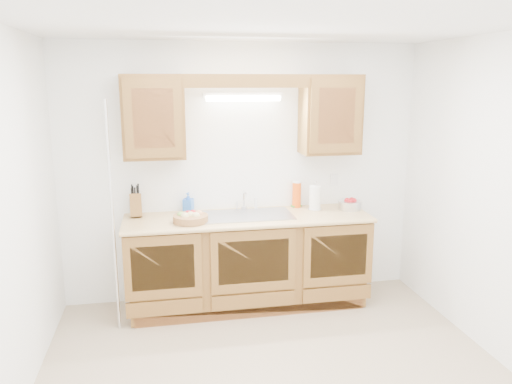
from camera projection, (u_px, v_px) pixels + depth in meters
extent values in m
plane|color=tan|center=(275.00, 373.00, 3.74)|extent=(3.50, 3.50, 0.00)
plane|color=white|center=(279.00, 24.00, 3.19)|extent=(3.50, 3.50, 0.00)
cube|color=white|center=(242.00, 173.00, 4.91)|extent=(3.50, 0.02, 2.50)
cube|color=white|center=(360.00, 305.00, 2.03)|extent=(3.50, 0.02, 2.50)
cube|color=white|center=(7.00, 225.00, 3.15)|extent=(0.02, 3.00, 2.50)
cube|color=white|center=(501.00, 201.00, 3.79)|extent=(0.02, 3.00, 2.50)
cube|color=brown|center=(248.00, 262.00, 4.79)|extent=(2.20, 0.60, 0.86)
cube|color=#E5BD78|center=(248.00, 218.00, 4.68)|extent=(2.30, 0.63, 0.04)
cube|color=brown|center=(154.00, 117.00, 4.47)|extent=(0.55, 0.33, 0.75)
cube|color=brown|center=(330.00, 115.00, 4.77)|extent=(0.55, 0.33, 0.75)
cube|color=brown|center=(247.00, 81.00, 4.41)|extent=(2.20, 0.05, 0.12)
cylinder|color=white|center=(244.00, 98.00, 4.65)|extent=(0.70, 0.05, 0.05)
cube|color=white|center=(243.00, 95.00, 4.67)|extent=(0.76, 0.06, 0.05)
cube|color=#9E9EA3|center=(247.00, 215.00, 4.70)|extent=(0.84, 0.46, 0.01)
cube|color=#9E9EA3|center=(226.00, 225.00, 4.68)|extent=(0.39, 0.40, 0.16)
cube|color=#9E9EA3|center=(269.00, 223.00, 4.75)|extent=(0.39, 0.40, 0.16)
cylinder|color=silver|center=(244.00, 208.00, 4.89)|extent=(0.06, 0.06, 0.04)
cylinder|color=silver|center=(244.00, 200.00, 4.87)|extent=(0.02, 0.02, 0.16)
cylinder|color=silver|center=(245.00, 192.00, 4.80)|extent=(0.02, 0.12, 0.02)
cylinder|color=white|center=(256.00, 204.00, 4.90)|extent=(0.03, 0.03, 0.12)
cylinder|color=silver|center=(113.00, 219.00, 4.20)|extent=(0.03, 0.03, 2.00)
cube|color=white|center=(334.00, 180.00, 5.09)|extent=(0.08, 0.01, 0.12)
cylinder|color=#97673C|center=(191.00, 218.00, 4.47)|extent=(0.31, 0.31, 0.06)
sphere|color=#D8C67F|center=(185.00, 217.00, 4.42)|extent=(0.08, 0.08, 0.08)
sphere|color=#D8C67F|center=(196.00, 216.00, 4.43)|extent=(0.08, 0.08, 0.08)
sphere|color=tan|center=(199.00, 214.00, 4.51)|extent=(0.07, 0.07, 0.07)
sphere|color=#B4141B|center=(188.00, 214.00, 4.51)|extent=(0.07, 0.07, 0.07)
sphere|color=#72A53F|center=(181.00, 215.00, 4.47)|extent=(0.07, 0.07, 0.07)
sphere|color=#D8C67F|center=(191.00, 216.00, 4.46)|extent=(0.08, 0.08, 0.08)
sphere|color=#B4141B|center=(193.00, 213.00, 4.55)|extent=(0.07, 0.07, 0.07)
cube|color=brown|center=(136.00, 205.00, 4.65)|extent=(0.12, 0.18, 0.24)
cylinder|color=black|center=(132.00, 193.00, 4.60)|extent=(0.02, 0.04, 0.09)
cylinder|color=black|center=(135.00, 192.00, 4.60)|extent=(0.02, 0.04, 0.09)
cylinder|color=black|center=(138.00, 192.00, 4.61)|extent=(0.02, 0.04, 0.09)
cylinder|color=black|center=(133.00, 190.00, 4.63)|extent=(0.02, 0.04, 0.09)
cylinder|color=black|center=(137.00, 190.00, 4.64)|extent=(0.02, 0.04, 0.09)
cylinder|color=black|center=(132.00, 189.00, 4.66)|extent=(0.02, 0.04, 0.09)
cylinder|color=black|center=(138.00, 188.00, 4.67)|extent=(0.02, 0.04, 0.09)
cylinder|color=#FF580E|center=(297.00, 195.00, 4.99)|extent=(0.10, 0.10, 0.25)
cylinder|color=white|center=(297.00, 182.00, 4.96)|extent=(0.09, 0.09, 0.01)
imported|color=blue|center=(188.00, 202.00, 4.79)|extent=(0.12, 0.12, 0.20)
cube|color=#CC333F|center=(296.00, 207.00, 5.02)|extent=(0.11, 0.09, 0.01)
cube|color=green|center=(296.00, 206.00, 5.02)|extent=(0.11, 0.09, 0.02)
cylinder|color=silver|center=(315.00, 209.00, 4.91)|extent=(0.14, 0.14, 0.01)
cylinder|color=silver|center=(315.00, 196.00, 4.88)|extent=(0.02, 0.02, 0.28)
cylinder|color=white|center=(315.00, 197.00, 4.88)|extent=(0.14, 0.14, 0.23)
sphere|color=silver|center=(315.00, 182.00, 4.85)|extent=(0.02, 0.02, 0.02)
cylinder|color=silver|center=(350.00, 205.00, 4.92)|extent=(0.28, 0.28, 0.09)
sphere|color=#B4141B|center=(347.00, 201.00, 4.90)|extent=(0.06, 0.06, 0.06)
sphere|color=#B4141B|center=(352.00, 200.00, 4.93)|extent=(0.06, 0.06, 0.06)
sphere|color=#B4141B|center=(351.00, 201.00, 4.88)|extent=(0.06, 0.06, 0.06)
sphere|color=#B4141B|center=(354.00, 201.00, 4.90)|extent=(0.06, 0.06, 0.06)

